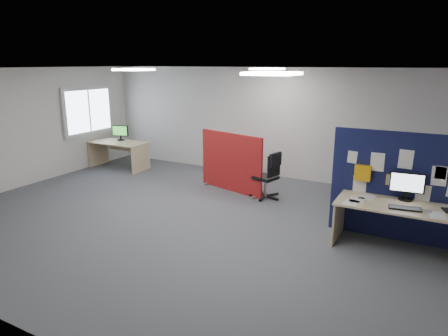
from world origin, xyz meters
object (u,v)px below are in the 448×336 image
at_px(red_divider, 231,163).
at_px(monitor_second, 120,132).
at_px(main_desk, 403,215).
at_px(navy_divider, 399,187).
at_px(second_desk, 120,148).
at_px(office_chair, 270,173).
at_px(monitor_main, 407,185).

height_order(red_divider, monitor_second, red_divider).
relative_size(main_desk, red_divider, 1.13).
relative_size(red_divider, monitor_second, 3.80).
xyz_separation_m(navy_divider, second_desk, (-7.14, 1.39, -0.34)).
bearing_deg(second_desk, red_divider, -6.02).
bearing_deg(monitor_second, main_desk, -29.45).
distance_m(navy_divider, red_divider, 3.68).
bearing_deg(red_divider, office_chair, 9.31).
bearing_deg(office_chair, red_divider, -171.25).
height_order(navy_divider, main_desk, navy_divider).
bearing_deg(monitor_second, office_chair, -22.77).
height_order(main_desk, red_divider, red_divider).
bearing_deg(navy_divider, monitor_second, 167.92).
xyz_separation_m(navy_divider, red_divider, (-3.53, 1.01, -0.24)).
distance_m(monitor_main, office_chair, 2.89).
bearing_deg(office_chair, navy_divider, -4.65).
xyz_separation_m(main_desk, second_desk, (-7.26, 1.74, -0.02)).
relative_size(monitor_main, monitor_second, 1.13).
relative_size(monitor_second, office_chair, 0.45).
bearing_deg(monitor_main, main_desk, -95.94).
bearing_deg(main_desk, second_desk, 166.51).
bearing_deg(monitor_second, second_desk, -78.68).
xyz_separation_m(monitor_main, red_divider, (-3.64, 1.13, -0.33)).
bearing_deg(office_chair, second_desk, -171.20).
distance_m(red_divider, second_desk, 3.64).
relative_size(navy_divider, office_chair, 2.15).
xyz_separation_m(main_desk, monitor_second, (-7.34, 1.90, 0.39)).
height_order(monitor_main, office_chair, monitor_main).
height_order(monitor_main, red_divider, red_divider).
relative_size(red_divider, office_chair, 1.71).
relative_size(main_desk, monitor_main, 3.82).
xyz_separation_m(main_desk, office_chair, (-2.67, 1.26, 0.00)).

